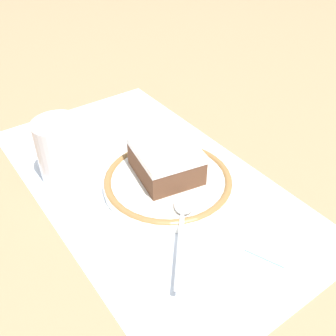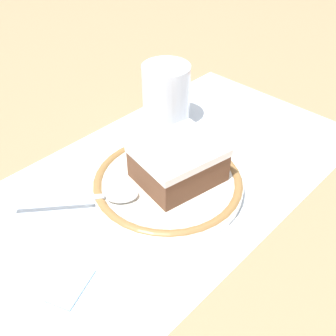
# 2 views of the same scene
# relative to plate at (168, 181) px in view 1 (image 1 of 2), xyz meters

# --- Properties ---
(ground_plane) EXTENTS (2.40, 2.40, 0.00)m
(ground_plane) POSITION_rel_plate_xyz_m (0.02, 0.02, -0.01)
(ground_plane) COLOR #9E7551
(placemat) EXTENTS (0.55, 0.31, 0.00)m
(placemat) POSITION_rel_plate_xyz_m (0.02, 0.02, -0.01)
(placemat) COLOR silver
(placemat) RESTS_ON ground_plane
(plate) EXTENTS (0.19, 0.19, 0.02)m
(plate) POSITION_rel_plate_xyz_m (0.00, 0.00, 0.00)
(plate) COLOR silver
(plate) RESTS_ON placemat
(cake_slice) EXTENTS (0.11, 0.10, 0.05)m
(cake_slice) POSITION_rel_plate_xyz_m (0.01, -0.01, 0.03)
(cake_slice) COLOR brown
(cake_slice) RESTS_ON plate
(spoon) EXTENTS (0.13, 0.11, 0.01)m
(spoon) POSITION_rel_plate_xyz_m (-0.08, 0.04, 0.01)
(spoon) COLOR silver
(spoon) RESTS_ON plate
(cup) EXTENTS (0.07, 0.07, 0.09)m
(cup) POSITION_rel_plate_xyz_m (0.11, 0.11, 0.03)
(cup) COLOR silver
(cup) RESTS_ON placemat
(sugar_packet) EXTENTS (0.06, 0.05, 0.01)m
(sugar_packet) POSITION_rel_plate_xyz_m (-0.17, -0.03, -0.01)
(sugar_packet) COLOR #8CB2E0
(sugar_packet) RESTS_ON placemat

